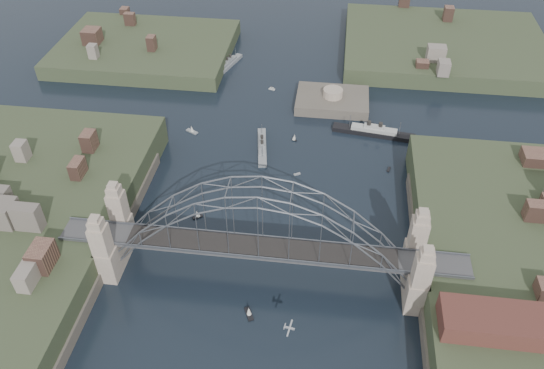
{
  "coord_description": "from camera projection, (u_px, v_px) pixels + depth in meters",
  "views": [
    {
      "loc": [
        12.03,
        -75.3,
        89.66
      ],
      "look_at": [
        0.0,
        18.0,
        10.0
      ],
      "focal_mm": 35.88,
      "sensor_mm": 36.0,
      "label": 1
    }
  ],
  "objects": [
    {
      "name": "shore_west",
      "position": [
        6.0,
        243.0,
        120.43
      ],
      "size": [
        50.5,
        90.0,
        12.0
      ],
      "color": "#344026",
      "rests_on": "ground"
    },
    {
      "name": "small_boat_a",
      "position": [
        197.0,
        215.0,
        128.97
      ],
      "size": [
        2.58,
        2.22,
        2.38
      ],
      "color": "#B7B8B3",
      "rests_on": "ground"
    },
    {
      "name": "wharf_shed",
      "position": [
        498.0,
        323.0,
        94.76
      ],
      "size": [
        20.0,
        8.0,
        4.0
      ],
      "primitive_type": "cube",
      "color": "#592D26",
      "rests_on": "shore_east"
    },
    {
      "name": "small_boat_c",
      "position": [
        249.0,
        312.0,
        107.69
      ],
      "size": [
        2.37,
        3.44,
        2.38
      ],
      "color": "#B7B8B3",
      "rests_on": "ground"
    },
    {
      "name": "naval_cruiser_near",
      "position": [
        262.0,
        146.0,
        149.95
      ],
      "size": [
        4.82,
        16.95,
        5.04
      ],
      "color": "gray",
      "rests_on": "ground"
    },
    {
      "name": "headland_nw",
      "position": [
        146.0,
        54.0,
        193.06
      ],
      "size": [
        60.0,
        45.0,
        9.0
      ],
      "primitive_type": "cube",
      "color": "#344026",
      "rests_on": "ground"
    },
    {
      "name": "ground",
      "position": [
        261.0,
        274.0,
        116.11
      ],
      "size": [
        500.0,
        500.0,
        0.0
      ],
      "primitive_type": "plane",
      "color": "black",
      "rests_on": "ground"
    },
    {
      "name": "small_boat_f",
      "position": [
        294.0,
        137.0,
        152.82
      ],
      "size": [
        1.57,
        1.47,
        2.38
      ],
      "color": "#B7B8B3",
      "rests_on": "ground"
    },
    {
      "name": "shore_east",
      "position": [
        543.0,
        296.0,
        109.24
      ],
      "size": [
        50.5,
        90.0,
        12.0
      ],
      "color": "#344026",
      "rests_on": "ground"
    },
    {
      "name": "small_boat_d",
      "position": [
        389.0,
        170.0,
        143.17
      ],
      "size": [
        1.12,
        2.07,
        0.45
      ],
      "color": "#B7B8B3",
      "rests_on": "ground"
    },
    {
      "name": "naval_cruiser_far",
      "position": [
        229.0,
        64.0,
        186.43
      ],
      "size": [
        6.77,
        15.33,
        5.21
      ],
      "color": "gray",
      "rests_on": "ground"
    },
    {
      "name": "fort_island",
      "position": [
        332.0,
        106.0,
        168.14
      ],
      "size": [
        22.0,
        16.0,
        9.4
      ],
      "color": "#544C41",
      "rests_on": "ground"
    },
    {
      "name": "headland_ne",
      "position": [
        443.0,
        51.0,
        194.0
      ],
      "size": [
        70.0,
        55.0,
        9.5
      ],
      "primitive_type": "cube",
      "color": "#344026",
      "rests_on": "ground"
    },
    {
      "name": "small_boat_e",
      "position": [
        192.0,
        130.0,
        156.21
      ],
      "size": [
        3.83,
        2.83,
        2.38
      ],
      "color": "#B7B8B3",
      "rests_on": "ground"
    },
    {
      "name": "small_boat_h",
      "position": [
        272.0,
        89.0,
        174.68
      ],
      "size": [
        2.13,
        1.14,
        1.43
      ],
      "color": "#B7B8B3",
      "rests_on": "ground"
    },
    {
      "name": "bridge",
      "position": [
        260.0,
        233.0,
        108.14
      ],
      "size": [
        84.0,
        13.8,
        24.6
      ],
      "color": "#474649",
      "rests_on": "ground"
    },
    {
      "name": "ocean_liner",
      "position": [
        374.0,
        132.0,
        155.11
      ],
      "size": [
        23.68,
        6.38,
        5.76
      ],
      "color": "black",
      "rests_on": "ground"
    },
    {
      "name": "aeroplane",
      "position": [
        289.0,
        328.0,
        95.82
      ],
      "size": [
        1.99,
        3.63,
        0.53
      ],
      "color": "silver"
    },
    {
      "name": "small_boat_b",
      "position": [
        297.0,
        174.0,
        141.67
      ],
      "size": [
        1.88,
        1.37,
        0.45
      ],
      "color": "#B7B8B3",
      "rests_on": "ground"
    }
  ]
}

